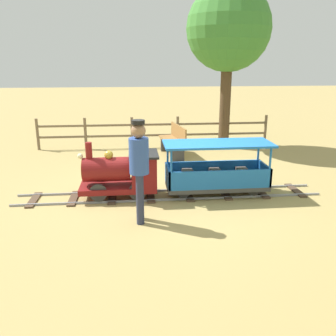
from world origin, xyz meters
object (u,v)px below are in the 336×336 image
object	(u,v)px
passenger_car	(217,173)
conductor_person	(139,164)
oak_tree_far	(228,30)
park_bench	(174,141)
locomotive	(123,173)

from	to	relation	value
passenger_car	conductor_person	xyz separation A→B (m)	(-1.07, 1.48, 0.53)
oak_tree_far	park_bench	bearing A→B (deg)	119.18
locomotive	passenger_car	distance (m)	1.76
passenger_car	oak_tree_far	xyz separation A→B (m)	(3.86, -1.12, 2.85)
conductor_person	oak_tree_far	distance (m)	6.04
passenger_car	oak_tree_far	size ratio (longest dim) A/B	0.45
park_bench	passenger_car	bearing A→B (deg)	-171.09
locomotive	oak_tree_far	distance (m)	5.57
oak_tree_far	passenger_car	bearing A→B (deg)	163.77
conductor_person	park_bench	xyz separation A→B (m)	(4.04, -1.01, -0.54)
conductor_person	oak_tree_far	world-z (taller)	oak_tree_far
locomotive	park_bench	distance (m)	3.25
locomotive	oak_tree_far	bearing A→B (deg)	-36.73
locomotive	conductor_person	size ratio (longest dim) A/B	0.89
locomotive	passenger_car	world-z (taller)	locomotive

